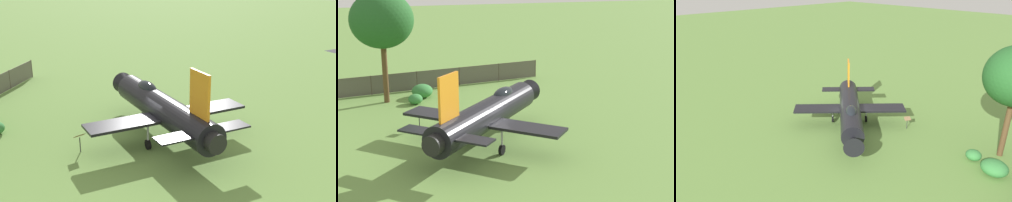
% 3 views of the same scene
% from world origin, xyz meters
% --- Properties ---
extents(ground_plane, '(200.00, 200.00, 0.00)m').
position_xyz_m(ground_plane, '(0.00, 0.00, 0.00)').
color(ground_plane, '#668E42').
extents(display_jet, '(11.01, 10.54, 5.20)m').
position_xyz_m(display_jet, '(-0.28, 0.26, 1.92)').
color(display_jet, black).
rests_on(display_jet, ground_plane).
extents(shrub_near_fence, '(1.87, 1.70, 1.10)m').
position_xyz_m(shrub_near_fence, '(-12.14, -2.21, 0.55)').
color(shrub_near_fence, '#387F3D').
rests_on(shrub_near_fence, ground_plane).
extents(shrub_by_tree, '(1.17, 1.12, 0.79)m').
position_xyz_m(shrub_by_tree, '(-10.32, -3.00, 0.40)').
color(shrub_by_tree, '#387F3D').
rests_on(shrub_by_tree, ground_plane).
extents(info_plaque, '(0.64, 0.72, 1.14)m').
position_xyz_m(info_plaque, '(-3.85, -3.53, 0.85)').
color(info_plaque, '#333333').
rests_on(info_plaque, ground_plane).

